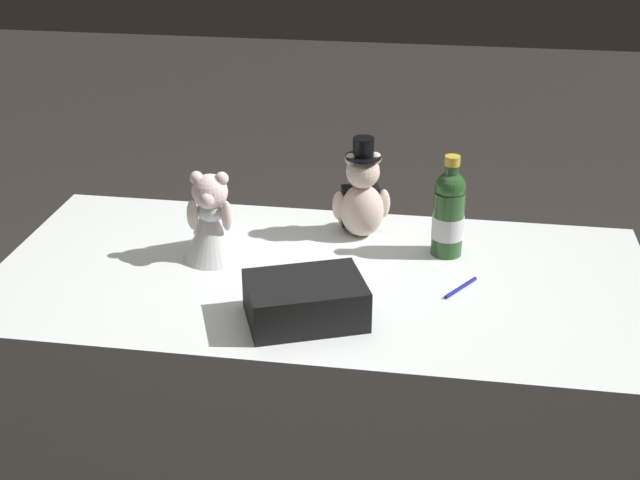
{
  "coord_description": "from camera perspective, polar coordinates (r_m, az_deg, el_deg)",
  "views": [
    {
      "loc": [
        0.3,
        -1.91,
        1.81
      ],
      "look_at": [
        0.0,
        0.0,
        0.87
      ],
      "focal_mm": 47.7,
      "sensor_mm": 36.0,
      "label": 1
    }
  ],
  "objects": [
    {
      "name": "gift_case_black",
      "position": [
        1.98,
        -0.85,
        -4.09
      ],
      "size": [
        0.32,
        0.27,
        0.1
      ],
      "color": "black",
      "rests_on": "reception_table"
    },
    {
      "name": "teddy_bear_groom",
      "position": [
        2.38,
        2.82,
        2.84
      ],
      "size": [
        0.16,
        0.15,
        0.29
      ],
      "color": "beige",
      "rests_on": "reception_table"
    },
    {
      "name": "reception_table",
      "position": [
        2.4,
        -0.0,
        -10.45
      ],
      "size": [
        1.7,
        0.82,
        0.77
      ],
      "primitive_type": "cube",
      "color": "white",
      "rests_on": "ground_plane"
    },
    {
      "name": "teddy_bear_bride",
      "position": [
        2.27,
        -7.22,
        1.47
      ],
      "size": [
        0.16,
        0.2,
        0.25
      ],
      "color": "white",
      "rests_on": "reception_table"
    },
    {
      "name": "champagne_bottle",
      "position": [
        2.28,
        8.63,
        1.83
      ],
      "size": [
        0.09,
        0.09,
        0.28
      ],
      "color": "#2A5225",
      "rests_on": "reception_table"
    },
    {
      "name": "signing_pen",
      "position": [
        2.16,
        9.5,
        -3.12
      ],
      "size": [
        0.08,
        0.12,
        0.01
      ],
      "color": "navy",
      "rests_on": "reception_table"
    }
  ]
}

